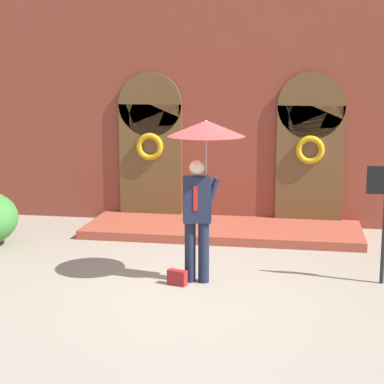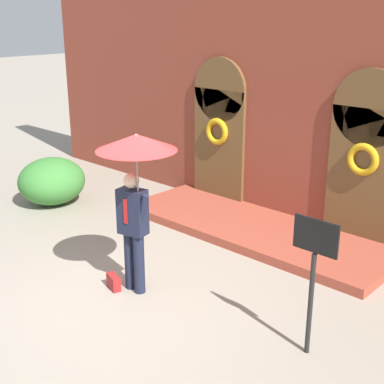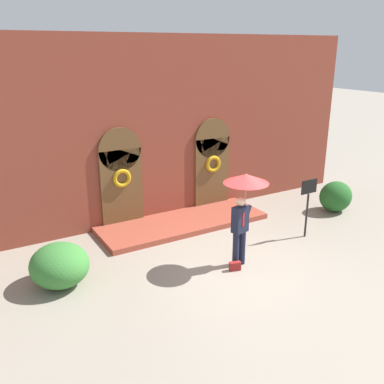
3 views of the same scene
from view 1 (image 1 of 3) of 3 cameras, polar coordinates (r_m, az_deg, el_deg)
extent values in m
plane|color=gray|center=(9.36, 0.32, -8.24)|extent=(80.00, 80.00, 0.00)
cube|color=brown|center=(13.03, 3.48, 9.55)|extent=(14.00, 0.50, 5.60)
cube|color=brown|center=(13.15, -3.69, 2.56)|extent=(1.30, 0.08, 2.40)
cylinder|color=brown|center=(13.04, -3.76, 7.79)|extent=(1.30, 0.08, 1.30)
cube|color=brown|center=(12.78, 10.40, 2.18)|extent=(1.30, 0.08, 2.40)
cylinder|color=brown|center=(12.67, 10.58, 7.56)|extent=(1.30, 0.08, 1.30)
torus|color=#C69314|center=(13.04, -3.79, 4.04)|extent=(0.56, 0.12, 0.56)
torus|color=#C69314|center=(12.67, 10.45, 3.70)|extent=(0.56, 0.12, 0.56)
cube|color=#98402E|center=(12.24, 2.72, -3.37)|extent=(5.20, 1.80, 0.16)
cylinder|color=#191E33|center=(9.39, -0.17, -5.32)|extent=(0.16, 0.16, 0.90)
cylinder|color=#191E33|center=(9.36, 1.04, -5.38)|extent=(0.16, 0.16, 0.90)
cube|color=#191E33|center=(9.19, 0.44, -0.66)|extent=(0.44, 0.32, 0.66)
cube|color=#A51919|center=(9.06, 0.31, -0.57)|extent=(0.06, 0.02, 0.36)
sphere|color=beige|center=(9.11, 0.45, 2.18)|extent=(0.22, 0.22, 0.22)
cylinder|color=#191E33|center=(9.14, 1.81, -0.09)|extent=(0.22, 0.09, 0.46)
cylinder|color=gray|center=(9.10, 1.27, 1.91)|extent=(0.02, 0.02, 0.98)
cone|color=red|center=(9.03, 1.28, 5.67)|extent=(1.10, 1.10, 0.22)
cone|color=white|center=(9.03, 1.28, 5.77)|extent=(0.61, 0.61, 0.20)
cube|color=maroon|center=(9.33, -1.32, -7.61)|extent=(0.30, 0.20, 0.22)
cylinder|color=black|center=(9.65, 16.67, -4.10)|extent=(0.06, 0.06, 1.30)
camera|label=2|loc=(5.89, 53.68, 15.13)|focal=50.00mm
camera|label=3|loc=(7.79, -74.43, 19.70)|focal=40.00mm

